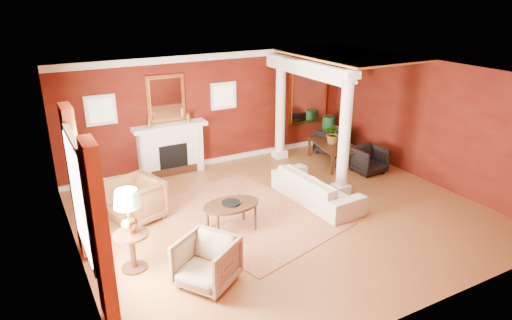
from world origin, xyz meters
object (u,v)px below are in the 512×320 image
armchair_stripe (207,260)px  side_table (129,217)px  armchair_leopard (135,198)px  sofa (317,183)px  dining_table (334,148)px  coffee_table (231,206)px

armchair_stripe → side_table: side_table is taller
armchair_leopard → side_table: (-0.50, -1.69, 0.48)m
sofa → side_table: size_ratio=1.56×
sofa → armchair_leopard: 3.84m
sofa → dining_table: (1.79, 1.69, 0.01)m
armchair_leopard → armchair_stripe: 2.69m
side_table → dining_table: side_table is taller
coffee_table → dining_table: size_ratio=0.70×
side_table → armchair_stripe: bearing=-46.4°
armchair_leopard → dining_table: armchair_leopard is taller
armchair_stripe → dining_table: 6.04m
armchair_leopard → dining_table: (5.48, 0.65, -0.03)m
sofa → coffee_table: bearing=93.1°
side_table → dining_table: 6.44m
side_table → armchair_leopard: bearing=73.6°
armchair_leopard → armchair_stripe: armchair_leopard is taller
sofa → armchair_leopard: size_ratio=2.34×
armchair_stripe → side_table: 1.44m
armchair_stripe → armchair_leopard: bearing=155.0°
dining_table → side_table: bearing=122.8°
dining_table → coffee_table: bearing=127.4°
armchair_leopard → coffee_table: (1.51, -1.29, 0.03)m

